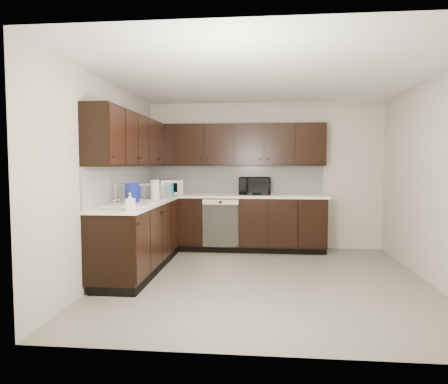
{
  "coord_description": "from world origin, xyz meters",
  "views": [
    {
      "loc": [
        -0.04,
        -4.93,
        1.45
      ],
      "look_at": [
        -0.57,
        0.6,
        1.06
      ],
      "focal_mm": 32.0,
      "sensor_mm": 36.0,
      "label": 1
    }
  ],
  "objects_px": {
    "blue_pitcher": "(132,193)",
    "storage_bin": "(150,191)",
    "microwave": "(255,186)",
    "sink": "(132,209)",
    "toaster_oven": "(170,187)"
  },
  "relations": [
    {
      "from": "blue_pitcher",
      "to": "storage_bin",
      "type": "bearing_deg",
      "value": 110.14
    },
    {
      "from": "microwave",
      "to": "storage_bin",
      "type": "height_order",
      "value": "microwave"
    },
    {
      "from": "sink",
      "to": "storage_bin",
      "type": "bearing_deg",
      "value": 91.54
    },
    {
      "from": "sink",
      "to": "blue_pitcher",
      "type": "relative_size",
      "value": 3.06
    },
    {
      "from": "microwave",
      "to": "toaster_oven",
      "type": "bearing_deg",
      "value": -179.26
    },
    {
      "from": "toaster_oven",
      "to": "blue_pitcher",
      "type": "relative_size",
      "value": 1.41
    },
    {
      "from": "sink",
      "to": "blue_pitcher",
      "type": "xyz_separation_m",
      "value": [
        -0.01,
        0.03,
        0.19
      ]
    },
    {
      "from": "sink",
      "to": "storage_bin",
      "type": "xyz_separation_m",
      "value": [
        -0.02,
        0.92,
        0.16
      ]
    },
    {
      "from": "storage_bin",
      "to": "microwave",
      "type": "bearing_deg",
      "value": 28.39
    },
    {
      "from": "sink",
      "to": "toaster_oven",
      "type": "xyz_separation_m",
      "value": [
        0.09,
        1.74,
        0.18
      ]
    },
    {
      "from": "microwave",
      "to": "toaster_oven",
      "type": "relative_size",
      "value": 1.38
    },
    {
      "from": "microwave",
      "to": "blue_pitcher",
      "type": "xyz_separation_m",
      "value": [
        -1.53,
        -1.73,
        -0.01
      ]
    },
    {
      "from": "microwave",
      "to": "blue_pitcher",
      "type": "height_order",
      "value": "microwave"
    },
    {
      "from": "microwave",
      "to": "storage_bin",
      "type": "distance_m",
      "value": 1.76
    },
    {
      "from": "sink",
      "to": "microwave",
      "type": "distance_m",
      "value": 2.34
    }
  ]
}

